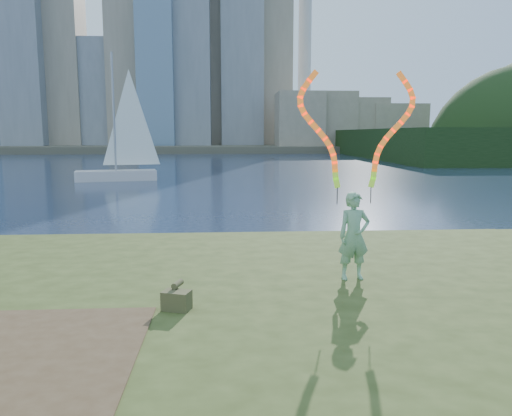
{
  "coord_description": "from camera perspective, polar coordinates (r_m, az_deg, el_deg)",
  "views": [
    {
      "loc": [
        0.44,
        -8.89,
        3.37
      ],
      "look_at": [
        1.06,
        1.0,
        1.89
      ],
      "focal_mm": 35.0,
      "sensor_mm": 36.0,
      "label": 1
    }
  ],
  "objects": [
    {
      "name": "ground",
      "position": [
        9.52,
        -6.14,
        -12.32
      ],
      "size": [
        320.0,
        320.0,
        0.0
      ],
      "primitive_type": "plane",
      "color": "#18253D",
      "rests_on": "ground"
    },
    {
      "name": "grassy_knoll",
      "position": [
        7.27,
        -7.0,
        -16.24
      ],
      "size": [
        20.0,
        18.0,
        0.8
      ],
      "color": "#334117",
      "rests_on": "ground"
    },
    {
      "name": "far_shore",
      "position": [
        103.93,
        -3.88,
        6.94
      ],
      "size": [
        320.0,
        40.0,
        1.2
      ],
      "primitive_type": "cube",
      "color": "#514C3B",
      "rests_on": "ground"
    },
    {
      "name": "dirt_patch",
      "position": [
        6.78,
        -27.14,
        -14.72
      ],
      "size": [
        3.2,
        3.0,
        0.02
      ],
      "primitive_type": "cube",
      "color": "#47331E",
      "rests_on": "grassy_knoll"
    },
    {
      "name": "woman_with_ribbons",
      "position": [
        8.93,
        11.21,
        0.92
      ],
      "size": [
        2.02,
        0.44,
        3.95
      ],
      "rotation": [
        0.0,
        0.0,
        0.11
      ],
      "color": "#216E35",
      "rests_on": "grassy_knoll"
    },
    {
      "name": "sailboat",
      "position": [
        37.61,
        -15.28,
        5.44
      ],
      "size": [
        6.07,
        3.01,
        9.12
      ],
      "rotation": [
        0.0,
        0.0,
        0.22
      ],
      "color": "silver",
      "rests_on": "ground"
    },
    {
      "name": "canvas_bag",
      "position": [
        7.56,
        -9.05,
        -10.25
      ],
      "size": [
        0.46,
        0.52,
        0.38
      ],
      "rotation": [
        0.0,
        0.0,
        -0.32
      ],
      "color": "#464623",
      "rests_on": "grassy_knoll"
    }
  ]
}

